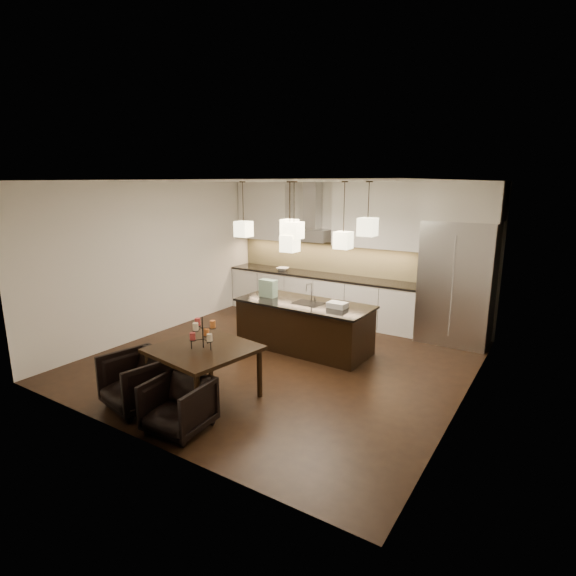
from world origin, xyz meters
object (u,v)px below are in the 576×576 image
Objects in this scene: refrigerator at (457,283)px; armchair_right at (178,405)px; dining_table at (205,373)px; island_body at (304,327)px; armchair_left at (137,381)px.

refrigerator is 5.19m from armchair_right.
armchair_right is (0.30, -0.76, -0.04)m from dining_table.
island_body is 2.98m from armchair_left.
armchair_left is (-0.72, -2.89, -0.05)m from island_body.
refrigerator is 2.78m from island_body.
dining_table is (-2.23, -4.00, -0.72)m from refrigerator.
refrigerator is 5.45m from armchair_left.
island_body is 2.27m from dining_table.
dining_table is 0.84m from armchair_left.
dining_table is at bearing 60.72° from armchair_left.
island_body is at bearing 87.96° from armchair_right.
refrigerator is 2.83× the size of armchair_left.
island_body is 1.90× the size of dining_table.
dining_table is 1.73× the size of armchair_right.
armchair_left reaches higher than armchair_right.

